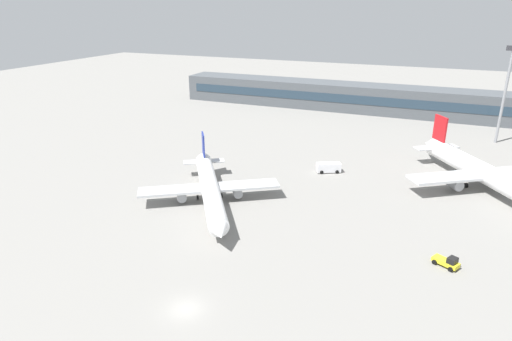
{
  "coord_description": "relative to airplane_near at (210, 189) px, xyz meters",
  "views": [
    {
      "loc": [
        25.32,
        -37.87,
        34.86
      ],
      "look_at": [
        -7.61,
        40.0,
        3.0
      ],
      "focal_mm": 31.32,
      "sensor_mm": 36.0,
      "label": 1
    }
  ],
  "objects": [
    {
      "name": "terminal_building",
      "position": [
        11.84,
        86.64,
        1.67
      ],
      "size": [
        128.87,
        12.13,
        9.0
      ],
      "color": "#4C5156",
      "rests_on": "ground_plane"
    },
    {
      "name": "airplane_near",
      "position": [
        0.0,
        0.0,
        0.0
      ],
      "size": [
        24.2,
        32.76,
        9.28
      ],
      "color": "white",
      "rests_on": "ground_plane"
    },
    {
      "name": "baggage_tug_yellow",
      "position": [
        40.88,
        -5.96,
        -2.03
      ],
      "size": [
        3.88,
        3.05,
        1.75
      ],
      "color": "yellow",
      "rests_on": "ground_plane"
    },
    {
      "name": "floodlight_tower_east",
      "position": [
        51.58,
        63.45,
        11.64
      ],
      "size": [
        3.2,
        0.8,
        24.93
      ],
      "color": "gray",
      "rests_on": "ground_plane"
    },
    {
      "name": "ground_plane",
      "position": [
        11.84,
        11.69,
        -2.83
      ],
      "size": [
        400.0,
        400.0,
        0.0
      ],
      "primitive_type": "plane",
      "color": "gray"
    },
    {
      "name": "service_van_white",
      "position": [
        16.17,
        24.29,
        -1.72
      ],
      "size": [
        5.54,
        4.16,
        2.08
      ],
      "color": "white",
      "rests_on": "ground_plane"
    },
    {
      "name": "airplane_mid",
      "position": [
        47.34,
        25.95,
        0.54
      ],
      "size": [
        29.27,
        38.49,
        11.04
      ],
      "color": "white",
      "rests_on": "ground_plane"
    }
  ]
}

